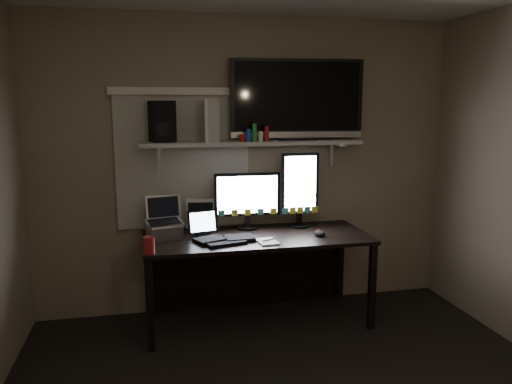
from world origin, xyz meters
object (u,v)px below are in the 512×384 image
object	(u,v)px
monitor_landscape	(247,200)
game_console	(212,120)
keyboard	(225,239)
cup	(149,245)
tv	(297,100)
tablet	(203,223)
monitor_portrait	(300,190)
mouse	(320,233)
speaker	(162,121)
desk	(254,252)
laptop	(164,219)

from	to	relation	value
monitor_landscape	game_console	distance (m)	0.73
keyboard	cup	distance (m)	0.61
monitor_landscape	tv	bearing A→B (deg)	0.41
tablet	cup	size ratio (longest dim) A/B	2.04
monitor_portrait	tv	distance (m)	0.76
keyboard	cup	world-z (taller)	cup
monitor_landscape	cup	xyz separation A→B (m)	(-0.82, -0.55, -0.18)
monitor_portrait	cup	world-z (taller)	monitor_portrait
monitor_portrait	mouse	xyz separation A→B (m)	(0.07, -0.32, -0.30)
monitor_portrait	mouse	distance (m)	0.45
monitor_portrait	tv	bearing A→B (deg)	145.95
monitor_portrait	speaker	size ratio (longest dim) A/B	2.02
tablet	tv	world-z (taller)	tv
keyboard	speaker	world-z (taller)	speaker
mouse	speaker	size ratio (longest dim) A/B	0.37
monitor_landscape	cup	size ratio (longest dim) A/B	4.63
cup	desk	bearing A→B (deg)	26.56
desk	mouse	bearing A→B (deg)	-25.41
keyboard	tv	world-z (taller)	tv
monitor_portrait	tv	xyz separation A→B (m)	(-0.03, 0.02, 0.76)
laptop	cup	world-z (taller)	laptop
desk	keyboard	world-z (taller)	keyboard
desk	monitor_portrait	xyz separation A→B (m)	(0.42, 0.09, 0.50)
laptop	tablet	bearing A→B (deg)	-12.42
monitor_landscape	tablet	distance (m)	0.45
game_console	keyboard	bearing A→B (deg)	-70.57
cup	laptop	bearing A→B (deg)	72.10
cup	speaker	size ratio (longest dim) A/B	0.37
desk	tablet	bearing A→B (deg)	-174.19
desk	laptop	xyz separation A→B (m)	(-0.73, -0.05, 0.34)
desk	tablet	xyz separation A→B (m)	(-0.43, -0.04, 0.28)
desk	tablet	world-z (taller)	tablet
tablet	laptop	distance (m)	0.31
monitor_portrait	tablet	distance (m)	0.89
tv	game_console	world-z (taller)	tv
keyboard	speaker	size ratio (longest dim) A/B	1.43
keyboard	tv	bearing A→B (deg)	12.48
monitor_landscape	cup	bearing A→B (deg)	-144.60
laptop	monitor_landscape	bearing A→B (deg)	0.28
monitor_landscape	keyboard	bearing A→B (deg)	-124.11
keyboard	speaker	distance (m)	1.05
desk	monitor_landscape	bearing A→B (deg)	103.66
monitor_landscape	monitor_portrait	size ratio (longest dim) A/B	0.86
mouse	cup	world-z (taller)	cup
desk	game_console	bearing A→B (deg)	162.87
tv	speaker	bearing A→B (deg)	-174.76
monitor_landscape	game_console	size ratio (longest dim) A/B	1.68
tv	monitor_portrait	bearing A→B (deg)	-28.38
mouse	keyboard	bearing A→B (deg)	169.11
desk	speaker	bearing A→B (deg)	171.53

